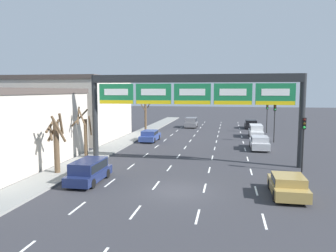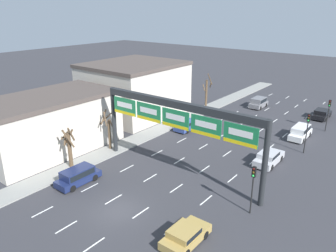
# 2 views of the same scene
# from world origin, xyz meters

# --- Properties ---
(ground_plane) EXTENTS (220.00, 220.00, 0.00)m
(ground_plane) POSITION_xyz_m (0.00, 0.00, 0.00)
(ground_plane) COLOR #333338
(sidewalk_left) EXTENTS (2.80, 110.00, 0.15)m
(sidewalk_left) POSITION_xyz_m (-9.65, 0.00, 0.07)
(sidewalk_left) COLOR gray
(sidewalk_left) RESTS_ON ground_plane
(lane_dashes) EXTENTS (10.02, 67.00, 0.01)m
(lane_dashes) POSITION_xyz_m (-0.00, 13.50, 0.00)
(lane_dashes) COLOR white
(lane_dashes) RESTS_ON ground_plane
(sign_gantry) EXTENTS (18.60, 0.70, 7.80)m
(sign_gantry) POSITION_xyz_m (0.00, 8.22, 6.22)
(sign_gantry) COLOR #232628
(sign_gantry) RESTS_ON ground_plane
(building_near) EXTENTS (8.82, 16.01, 6.62)m
(building_near) POSITION_xyz_m (-15.77, 4.10, 3.32)
(building_near) COLOR beige
(building_near) RESTS_ON ground_plane
(building_far) EXTENTS (12.53, 14.15, 8.18)m
(building_far) POSITION_xyz_m (-17.59, 20.64, 4.10)
(building_far) COLOR beige
(building_far) RESTS_ON ground_plane
(suv_navy) EXTENTS (1.84, 4.41, 1.59)m
(suv_navy) POSITION_xyz_m (-6.43, 0.85, 0.89)
(suv_navy) COLOR #19234C
(suv_navy) RESTS_ON ground_plane
(car_gold) EXTENTS (1.99, 4.07, 1.34)m
(car_gold) POSITION_xyz_m (6.74, 0.22, 0.72)
(car_gold) COLOR #A88947
(car_gold) RESTS_ON ground_plane
(car_blue) EXTENTS (1.89, 4.57, 1.39)m
(car_blue) POSITION_xyz_m (-6.65, 19.77, 0.75)
(car_blue) COLOR navy
(car_blue) RESTS_ON ground_plane
(car_silver) EXTENTS (1.92, 4.60, 1.46)m
(car_silver) POSITION_xyz_m (6.47, 16.38, 0.78)
(car_silver) COLOR #B7B7BC
(car_silver) RESTS_ON ground_plane
(suv_white) EXTENTS (1.80, 4.63, 1.72)m
(suv_white) POSITION_xyz_m (6.85, 26.09, 0.96)
(suv_white) COLOR silver
(suv_white) RESTS_ON ground_plane
(car_black) EXTENTS (1.98, 4.53, 1.44)m
(car_black) POSITION_xyz_m (6.82, 36.58, 0.77)
(car_black) COLOR black
(car_black) RESTS_ON ground_plane
(suv_grey) EXTENTS (1.97, 4.02, 1.72)m
(suv_grey) POSITION_xyz_m (-3.28, 36.08, 0.96)
(suv_grey) COLOR slate
(suv_grey) RESTS_ON ground_plane
(traffic_light_near_gantry) EXTENTS (0.30, 0.35, 4.84)m
(traffic_light_near_gantry) POSITION_xyz_m (8.67, 21.67, 3.45)
(traffic_light_near_gantry) COLOR black
(traffic_light_near_gantry) RESTS_ON ground_plane
(traffic_light_mid_block) EXTENTS (0.30, 0.35, 4.32)m
(traffic_light_mid_block) POSITION_xyz_m (8.87, 6.58, 3.10)
(traffic_light_mid_block) COLOR black
(traffic_light_mid_block) RESTS_ON ground_plane
(traffic_light_far_end) EXTENTS (0.30, 0.35, 4.49)m
(traffic_light_far_end) POSITION_xyz_m (8.79, 30.92, 3.22)
(traffic_light_far_end) COLOR black
(traffic_light_far_end) RESTS_ON ground_plane
(tree_bare_closest) EXTENTS (1.93, 2.16, 4.74)m
(tree_bare_closest) POSITION_xyz_m (-10.15, 8.35, 2.51)
(tree_bare_closest) COLOR brown
(tree_bare_closest) RESTS_ON sidewalk_left
(tree_bare_second) EXTENTS (1.59, 1.59, 4.59)m
(tree_bare_second) POSITION_xyz_m (-9.75, 2.48, 2.54)
(tree_bare_second) COLOR brown
(tree_bare_second) RESTS_ON sidewalk_left
(tree_bare_third) EXTENTS (1.71, 1.71, 6.13)m
(tree_bare_third) POSITION_xyz_m (-9.66, 29.50, 2.95)
(tree_bare_third) COLOR brown
(tree_bare_third) RESTS_ON sidewalk_left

